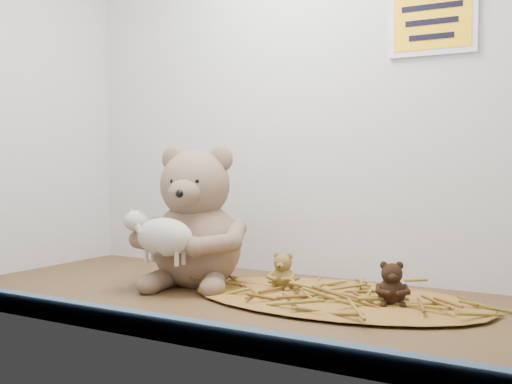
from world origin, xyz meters
The scene contains 8 objects.
alcove_shell centered at (0.00, 9.00, 45.00)cm, with size 120.40×60.20×90.40cm.
front_rail centered at (0.00, -28.80, 1.80)cm, with size 119.28×2.20×3.60cm, color #394E6D.
straw_bed centered at (17.80, 8.27, 0.58)cm, with size 59.59×34.60×1.15cm, color brown.
main_teddy centered at (-13.54, 7.03, 14.94)cm, with size 24.09×25.43×29.88cm, color #7A604B, non-canonical shape.
toy_lamb centered at (-13.54, -3.68, 11.55)cm, with size 16.56×10.11×10.70cm, color beige, non-canonical shape.
mini_teddy_tan centered at (6.19, 9.31, 4.83)cm, with size 5.94×6.27×7.36cm, color olive, non-canonical shape.
mini_teddy_brown centered at (29.41, 7.23, 5.04)cm, with size 6.27×6.62×7.77cm, color black, non-canonical shape.
wall_sign centered at (30.00, 29.40, 55.00)cm, with size 16.00×1.20×11.00cm, color #FFB50D.
Camera 1 is at (66.24, -103.45, 27.11)cm, focal length 45.00 mm.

